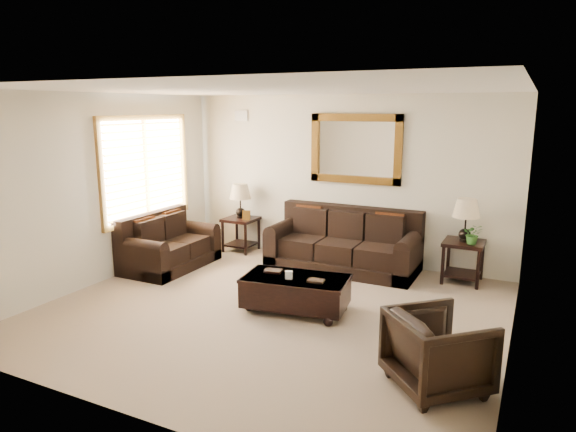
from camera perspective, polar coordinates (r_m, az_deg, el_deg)
The scene contains 11 objects.
room at distance 6.17m, azimuth -1.98°, elevation 1.25°, with size 5.51×5.01×2.71m.
window at distance 8.41m, azimuth -15.47°, elevation 5.10°, with size 0.07×1.96×1.66m.
mirror at distance 8.27m, azimuth 7.49°, elevation 7.40°, with size 1.50×0.06×1.10m.
air_vent at distance 9.16m, azimuth -5.23°, elevation 11.03°, with size 0.25×0.02×0.18m, color #999999.
sofa at distance 8.14m, azimuth 6.24°, elevation -3.44°, with size 2.31×1.00×0.95m.
loveseat at distance 8.38m, azimuth -13.26°, elevation -3.41°, with size 0.91×1.53×0.86m.
end_table_left at distance 9.00m, azimuth -5.30°, elevation 0.95°, with size 0.54×0.54×1.19m.
end_table_right at distance 7.75m, azimuth 19.09°, elevation -1.29°, with size 0.56×0.56×1.23m.
coffee_table at distance 6.45m, azimuth 0.86°, elevation -8.19°, with size 1.38×0.87×0.55m.
armchair at distance 4.92m, azimuth 16.35°, elevation -13.86°, with size 0.77×0.72×0.79m, color black.
potted_plant at distance 7.66m, azimuth 19.85°, elevation -2.12°, with size 0.26×0.29×0.23m, color #2D6020.
Camera 1 is at (2.87, -5.33, 2.50)m, focal length 32.00 mm.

